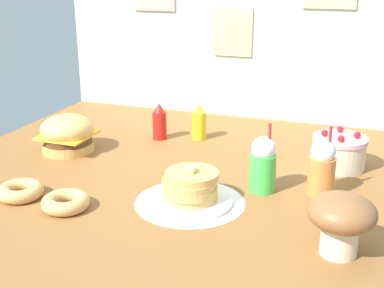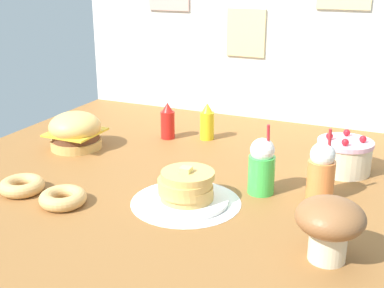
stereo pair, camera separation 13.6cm
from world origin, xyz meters
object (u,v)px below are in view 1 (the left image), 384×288
at_px(cream_soda_cup, 263,164).
at_px(burger, 67,134).
at_px(layer_cake, 339,152).
at_px(mustard_bottle, 199,122).
at_px(orange_float_cup, 322,167).
at_px(donut_pink_glaze, 20,191).
at_px(ketchup_bottle, 160,122).
at_px(mushroom_stool, 341,218).
at_px(donut_chocolate, 66,202).
at_px(pancake_stack, 190,189).

bearing_deg(cream_soda_cup, burger, 172.17).
relative_size(layer_cake, mustard_bottle, 1.25).
height_order(layer_cake, orange_float_cup, orange_float_cup).
bearing_deg(burger, donut_pink_glaze, -77.22).
xyz_separation_m(burger, layer_cake, (1.16, 0.21, -0.01)).
bearing_deg(ketchup_bottle, orange_float_cup, -25.55).
distance_m(orange_float_cup, mushroom_stool, 0.41).
height_order(mustard_bottle, donut_chocolate, mustard_bottle).
bearing_deg(cream_soda_cup, mustard_bottle, 130.41).
relative_size(mustard_bottle, cream_soda_cup, 0.67).
bearing_deg(donut_pink_glaze, donut_chocolate, -6.76).
relative_size(pancake_stack, mushroom_stool, 1.55).
relative_size(pancake_stack, donut_pink_glaze, 1.83).
bearing_deg(burger, layer_cake, 10.04).
bearing_deg(donut_chocolate, layer_cake, 39.98).
distance_m(cream_soda_cup, donut_chocolate, 0.72).
height_order(ketchup_bottle, donut_chocolate, ketchup_bottle).
relative_size(pancake_stack, donut_chocolate, 1.83).
relative_size(layer_cake, ketchup_bottle, 1.25).
relative_size(orange_float_cup, mushroom_stool, 1.36).
bearing_deg(orange_float_cup, mustard_bottle, 144.23).
relative_size(cream_soda_cup, orange_float_cup, 1.00).
xyz_separation_m(burger, cream_soda_cup, (0.92, -0.13, 0.02)).
height_order(pancake_stack, layer_cake, layer_cake).
xyz_separation_m(mustard_bottle, cream_soda_cup, (0.42, -0.49, 0.02)).
height_order(ketchup_bottle, mushroom_stool, mushroom_stool).
relative_size(burger, cream_soda_cup, 0.88).
bearing_deg(orange_float_cup, layer_cake, 82.20).
height_order(cream_soda_cup, donut_pink_glaze, cream_soda_cup).
xyz_separation_m(cream_soda_cup, donut_pink_glaze, (-0.81, -0.36, -0.08)).
distance_m(burger, layer_cake, 1.18).
bearing_deg(burger, donut_chocolate, -58.15).
height_order(mustard_bottle, donut_pink_glaze, mustard_bottle).
distance_m(pancake_stack, cream_soda_cup, 0.29).
height_order(pancake_stack, donut_pink_glaze, pancake_stack).
bearing_deg(cream_soda_cup, donut_chocolate, -147.77).
distance_m(pancake_stack, donut_pink_glaze, 0.62).
relative_size(mustard_bottle, orange_float_cup, 0.67).
bearing_deg(donut_pink_glaze, pancake_stack, 15.51).
xyz_separation_m(layer_cake, donut_chocolate, (-0.85, -0.71, -0.04)).
distance_m(ketchup_bottle, donut_pink_glaze, 0.81).
height_order(donut_chocolate, mushroom_stool, mushroom_stool).
bearing_deg(mustard_bottle, donut_pink_glaze, -114.69).
relative_size(ketchup_bottle, orange_float_cup, 0.67).
relative_size(mustard_bottle, donut_chocolate, 1.08).
bearing_deg(mustard_bottle, layer_cake, -13.47).
bearing_deg(burger, cream_soda_cup, -7.83).
height_order(burger, mustard_bottle, mustard_bottle).
height_order(burger, pancake_stack, burger).
bearing_deg(donut_pink_glaze, layer_cake, 33.12).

